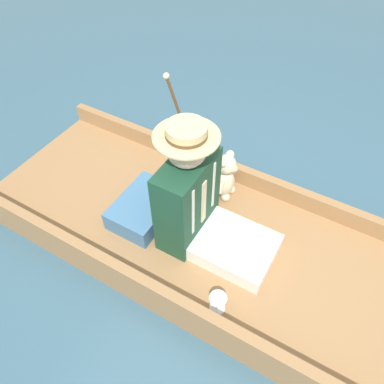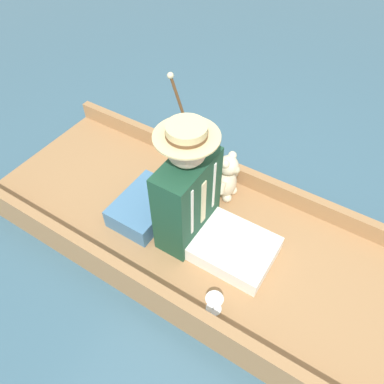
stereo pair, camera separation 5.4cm
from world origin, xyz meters
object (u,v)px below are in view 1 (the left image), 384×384
seated_person (198,203)px  walking_cane (181,118)px  wine_glass (218,301)px  teddy_bear (226,177)px

seated_person → walking_cane: 0.68m
seated_person → wine_glass: size_ratio=6.85×
wine_glass → walking_cane: bearing=-139.3°
seated_person → teddy_bear: size_ratio=2.30×
seated_person → teddy_bear: bearing=-178.1°
seated_person → walking_cane: bearing=-140.3°
seated_person → wine_glass: seated_person is taller
wine_glass → seated_person: bearing=-138.3°
teddy_bear → walking_cane: size_ratio=0.49×
seated_person → walking_cane: (-0.51, -0.43, 0.12)m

